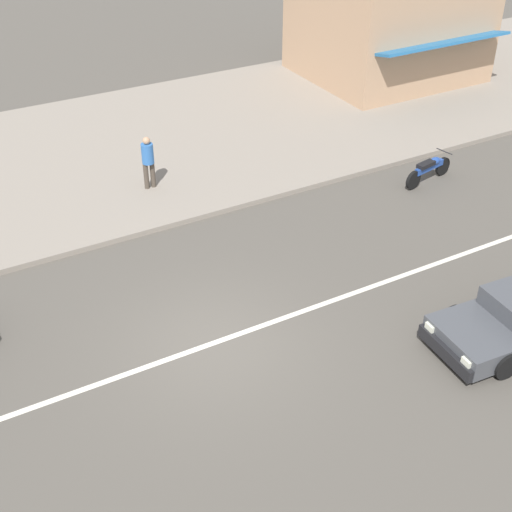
{
  "coord_description": "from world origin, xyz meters",
  "views": [
    {
      "loc": [
        -4.81,
        -10.48,
        9.88
      ],
      "look_at": [
        1.83,
        1.42,
        0.8
      ],
      "focal_mm": 50.0,
      "sensor_mm": 36.0,
      "label": 1
    }
  ],
  "objects": [
    {
      "name": "kerb_strip",
      "position": [
        0.0,
        9.72,
        0.07
      ],
      "size": [
        68.0,
        10.0,
        0.15
      ],
      "primitive_type": "cube",
      "color": "gray",
      "rests_on": "ground"
    },
    {
      "name": "ground_plane",
      "position": [
        0.0,
        0.0,
        0.0
      ],
      "size": [
        160.0,
        160.0,
        0.0
      ],
      "primitive_type": "plane",
      "color": "#544F47"
    },
    {
      "name": "shopfront_corner_warung",
      "position": [
        13.2,
        11.31,
        2.76
      ],
      "size": [
        6.27,
        6.43,
        5.2
      ],
      "color": "tan",
      "rests_on": "kerb_strip"
    },
    {
      "name": "pedestrian_near_clock",
      "position": [
        1.39,
        6.88,
        1.05
      ],
      "size": [
        0.34,
        0.34,
        1.56
      ],
      "color": "#4C4238",
      "rests_on": "kerb_strip"
    },
    {
      "name": "lane_centre_stripe",
      "position": [
        0.0,
        0.0,
        0.0
      ],
      "size": [
        50.4,
        0.14,
        0.01
      ],
      "primitive_type": "cube",
      "color": "silver",
      "rests_on": "ground"
    },
    {
      "name": "motorcycle_2",
      "position": [
        8.81,
        3.47,
        0.42
      ],
      "size": [
        1.92,
        0.65,
        0.8
      ],
      "color": "black",
      "rests_on": "ground"
    }
  ]
}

